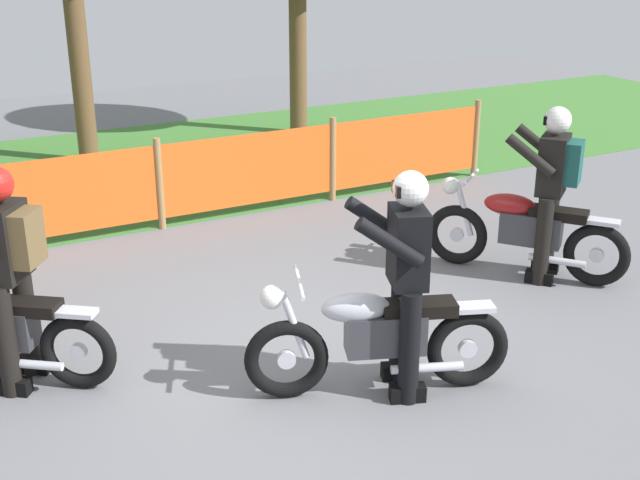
# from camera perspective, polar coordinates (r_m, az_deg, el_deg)

# --- Properties ---
(ground) EXTENTS (24.00, 24.00, 0.02)m
(ground) POSITION_cam_1_polar(r_m,az_deg,el_deg) (6.67, -1.36, -8.40)
(ground) COLOR slate
(grass_verge) EXTENTS (24.00, 5.04, 0.01)m
(grass_verge) POSITION_cam_1_polar(r_m,az_deg,el_deg) (11.95, -14.46, 4.49)
(grass_verge) COLOR #427A33
(grass_verge) RESTS_ON ground
(barrier_fence) EXTENTS (8.89, 0.08, 1.05)m
(barrier_fence) POSITION_cam_1_polar(r_m,az_deg,el_deg) (9.46, -10.93, 3.87)
(barrier_fence) COLOR #997547
(barrier_fence) RESTS_ON ground
(motorcycle_lead) EXTENTS (1.87, 0.88, 0.93)m
(motorcycle_lead) POSITION_cam_1_polar(r_m,az_deg,el_deg) (6.08, 3.92, -6.62)
(motorcycle_lead) COLOR black
(motorcycle_lead) RESTS_ON ground
(motorcycle_trailing) EXTENTS (1.30, 1.63, 0.94)m
(motorcycle_trailing) POSITION_cam_1_polar(r_m,az_deg,el_deg) (8.32, 13.82, 0.63)
(motorcycle_trailing) COLOR black
(motorcycle_trailing) RESTS_ON ground
(rider_lead) EXTENTS (0.69, 0.68, 1.69)m
(rider_lead) POSITION_cam_1_polar(r_m,az_deg,el_deg) (5.92, 5.83, -2.48)
(rider_lead) COLOR black
(rider_lead) RESTS_ON ground
(rider_trailing) EXTENTS (0.74, 0.78, 1.69)m
(rider_trailing) POSITION_cam_1_polar(r_m,az_deg,el_deg) (8.14, 15.60, 3.70)
(rider_trailing) COLOR black
(rider_trailing) RESTS_ON ground
(rider_third) EXTENTS (0.78, 0.73, 1.69)m
(rider_third) POSITION_cam_1_polar(r_m,az_deg,el_deg) (6.37, -20.55, -1.70)
(rider_third) COLOR black
(rider_third) RESTS_ON ground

